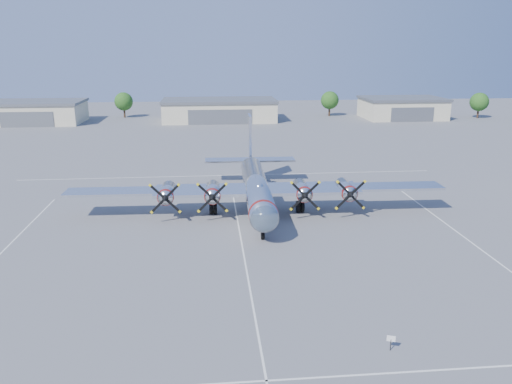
{
  "coord_description": "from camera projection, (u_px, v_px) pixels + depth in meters",
  "views": [
    {
      "loc": [
        -2.87,
        -45.77,
        18.04
      ],
      "look_at": [
        1.99,
        4.98,
        3.2
      ],
      "focal_mm": 35.0,
      "sensor_mm": 36.0,
      "label": 1
    }
  ],
  "objects": [
    {
      "name": "hangar_east",
      "position": [
        402.0,
        108.0,
        131.03
      ],
      "size": [
        20.6,
        14.6,
        5.4
      ],
      "color": "beige",
      "rests_on": "ground"
    },
    {
      "name": "tree_west",
      "position": [
        124.0,
        102.0,
        131.6
      ],
      "size": [
        4.8,
        4.8,
        6.64
      ],
      "color": "#382619",
      "rests_on": "ground"
    },
    {
      "name": "main_bomber_b29",
      "position": [
        256.0,
        208.0,
        58.13
      ],
      "size": [
        42.55,
        29.7,
        9.24
      ],
      "primitive_type": null,
      "rotation": [
        0.0,
        0.0,
        -0.03
      ],
      "color": "silver",
      "rests_on": "ground"
    },
    {
      "name": "info_placard",
      "position": [
        391.0,
        340.0,
        30.67
      ],
      "size": [
        0.51,
        0.23,
        1.01
      ],
      "rotation": [
        0.0,
        0.0,
        -0.37
      ],
      "color": "black",
      "rests_on": "ground"
    },
    {
      "name": "ground",
      "position": [
        241.0,
        238.0,
        49.05
      ],
      "size": [
        260.0,
        260.0,
        0.0
      ],
      "primitive_type": "plane",
      "color": "#5E5E60",
      "rests_on": "ground"
    },
    {
      "name": "hangar_west",
      "position": [
        36.0,
        112.0,
        122.51
      ],
      "size": [
        22.6,
        14.6,
        5.4
      ],
      "color": "beige",
      "rests_on": "ground"
    },
    {
      "name": "tree_east",
      "position": [
        330.0,
        100.0,
        134.73
      ],
      "size": [
        4.8,
        4.8,
        6.64
      ],
      "color": "#382619",
      "rests_on": "ground"
    },
    {
      "name": "hangar_center",
      "position": [
        219.0,
        110.0,
        126.63
      ],
      "size": [
        28.6,
        14.6,
        5.4
      ],
      "color": "beige",
      "rests_on": "ground"
    },
    {
      "name": "parking_lines",
      "position": [
        242.0,
        244.0,
        47.38
      ],
      "size": [
        60.0,
        50.08,
        0.01
      ],
      "color": "silver",
      "rests_on": "ground"
    },
    {
      "name": "tree_far_east",
      "position": [
        479.0,
        102.0,
        130.56
      ],
      "size": [
        4.8,
        4.8,
        6.64
      ],
      "color": "#382619",
      "rests_on": "ground"
    }
  ]
}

